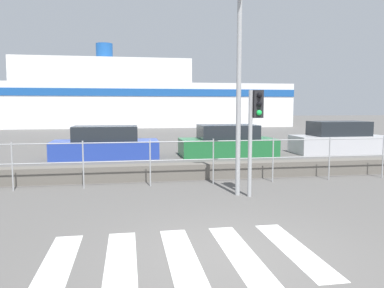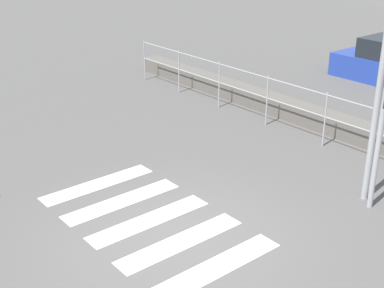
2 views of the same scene
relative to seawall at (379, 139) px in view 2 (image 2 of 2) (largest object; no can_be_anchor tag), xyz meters
The scene contains 4 objects.
ground_plane 5.99m from the seawall, 90.00° to the right, with size 160.00×160.00×0.00m, color #565451.
crosswalk 6.04m from the seawall, 97.11° to the right, with size 4.05×2.40×0.01m.
seawall is the anchor object (origin of this frame).
harbor_fence 1.07m from the seawall, 90.00° to the right, with size 16.48×0.04×1.32m.
Camera 2 is at (6.10, -4.64, 4.95)m, focal length 50.00 mm.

